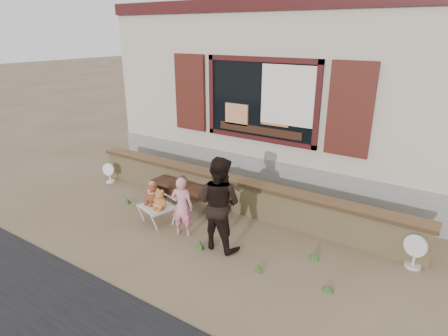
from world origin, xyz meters
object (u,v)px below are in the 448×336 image
Objects in this scene: teddy_bear_left at (152,193)px; child at (182,207)px; adult at (219,203)px; teddy_bear_right at (160,199)px; bench at (189,192)px; folding_chair at (157,207)px.

child is at bearing 7.49° from teddy_bear_left.
teddy_bear_left is 0.39× the size of child.
child is 0.69× the size of adult.
teddy_bear_left is 1.10× the size of teddy_bear_right.
child reaches higher than bench.
folding_chair is at bearing -94.31° from bench.
folding_chair is at bearing 180.00° from teddy_bear_right.
teddy_bear_right is at bearing 1.03° from adult.
folding_chair is at bearing -0.48° from adult.
folding_chair is 1.49m from adult.
folding_chair is 0.27m from teddy_bear_right.
teddy_bear_left reaches higher than folding_chair.
teddy_bear_left is 0.28m from teddy_bear_right.
adult reaches higher than folding_chair.
adult is (1.55, -0.09, 0.23)m from teddy_bear_left.
folding_chair is 0.43× the size of adult.
bench is 0.84m from teddy_bear_left.
teddy_bear_right is at bearing -0.00° from folding_chair.
teddy_bear_right is 0.36× the size of child.
adult reaches higher than child.
bench is 1.08m from child.
teddy_bear_left is at bearing 180.00° from teddy_bear_right.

